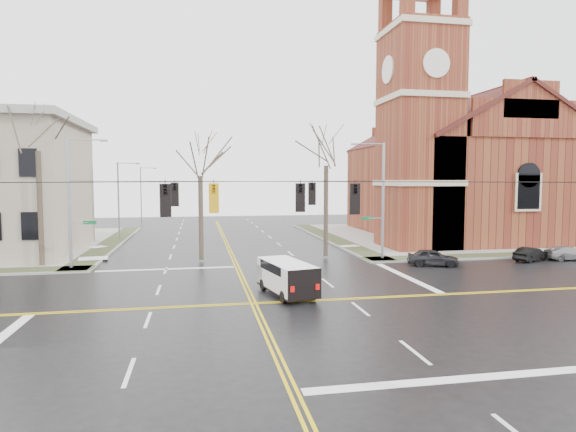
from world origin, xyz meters
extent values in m
plane|color=black|center=(0.00, 0.00, 0.00)|extent=(120.00, 120.00, 0.00)
cube|color=gray|center=(25.00, 25.00, 0.07)|extent=(30.00, 30.00, 0.15)
cube|color=#2F3A1F|center=(11.20, 25.00, 0.15)|extent=(2.00, 30.00, 0.02)
cube|color=#2F3A1F|center=(25.00, 11.20, 0.15)|extent=(30.00, 2.00, 0.02)
cube|color=#2F3A1F|center=(-11.20, 25.00, 0.15)|extent=(2.00, 30.00, 0.02)
cube|color=gold|center=(-0.12, 0.00, 0.01)|extent=(0.12, 100.00, 0.01)
cube|color=gold|center=(0.12, 0.00, 0.01)|extent=(0.12, 100.00, 0.01)
cube|color=gold|center=(0.00, -0.12, 0.01)|extent=(100.00, 0.12, 0.01)
cube|color=gold|center=(0.00, 0.12, 0.01)|extent=(100.00, 0.12, 0.01)
cube|color=silver|center=(5.00, -10.50, 0.01)|extent=(9.50, 0.50, 0.01)
cube|color=silver|center=(-5.00, 10.50, 0.01)|extent=(9.50, 0.50, 0.01)
cube|color=silver|center=(10.50, 5.00, 0.01)|extent=(0.50, 9.50, 0.01)
cube|color=maroon|center=(17.00, 17.00, 10.00)|extent=(6.00, 6.00, 20.00)
cube|color=beige|center=(17.00, 17.00, 19.50)|extent=(6.30, 6.30, 0.50)
cylinder|color=silver|center=(17.00, 13.95, 16.00)|extent=(2.40, 0.15, 2.40)
cylinder|color=silver|center=(13.95, 17.00, 16.00)|extent=(0.15, 2.40, 2.40)
cube|color=maroon|center=(26.00, 26.00, 5.00)|extent=(18.00, 24.00, 10.00)
cube|color=maroon|center=(16.80, 20.00, 2.20)|extent=(2.00, 5.00, 4.40)
cylinder|color=gray|center=(11.50, 11.50, 4.65)|extent=(0.20, 0.20, 9.00)
cylinder|color=gray|center=(10.90, 11.50, 3.30)|extent=(1.20, 0.06, 0.06)
cube|color=#0F5C31|center=(10.20, 11.50, 3.30)|extent=(0.90, 0.04, 0.25)
cylinder|color=gray|center=(10.30, 11.50, 9.05)|extent=(2.40, 0.08, 0.08)
cube|color=gray|center=(9.10, 11.50, 9.00)|extent=(0.50, 0.22, 0.15)
cylinder|color=gray|center=(-11.50, 11.50, 4.65)|extent=(0.20, 0.20, 9.00)
cylinder|color=gray|center=(-10.90, 11.50, 3.30)|extent=(1.20, 0.06, 0.06)
cube|color=#0F5C31|center=(-10.20, 11.50, 3.30)|extent=(0.90, 0.04, 0.25)
cylinder|color=gray|center=(-10.30, 11.50, 9.05)|extent=(2.40, 0.08, 0.08)
cube|color=gray|center=(-9.10, 11.50, 9.00)|extent=(0.50, 0.22, 0.15)
cylinder|color=black|center=(0.00, 0.00, 6.20)|extent=(23.02, 23.02, 0.03)
cylinder|color=black|center=(0.00, 0.00, 6.20)|extent=(23.02, 23.02, 0.03)
imported|color=black|center=(-4.00, -4.00, 5.45)|extent=(0.21, 0.26, 1.30)
imported|color=black|center=(4.00, 4.00, 5.45)|extent=(0.21, 0.26, 1.30)
imported|color=#DC9F0C|center=(-2.00, -2.00, 5.45)|extent=(0.21, 0.26, 1.30)
imported|color=black|center=(-4.00, 4.00, 5.45)|extent=(0.21, 0.26, 1.30)
imported|color=black|center=(4.00, -4.00, 5.45)|extent=(0.21, 0.26, 1.30)
imported|color=black|center=(2.00, -2.00, 5.45)|extent=(0.21, 0.26, 1.30)
cylinder|color=gray|center=(-10.80, 28.00, 4.10)|extent=(0.16, 0.16, 8.00)
cylinder|color=gray|center=(-9.80, 28.00, 8.00)|extent=(2.00, 0.07, 0.07)
cube|color=gray|center=(-8.80, 28.00, 7.95)|extent=(0.45, 0.20, 0.13)
cylinder|color=gray|center=(-10.80, 48.00, 4.10)|extent=(0.16, 0.16, 8.00)
cylinder|color=gray|center=(-9.80, 48.00, 8.00)|extent=(2.00, 0.07, 0.07)
cube|color=gray|center=(-8.80, 48.00, 7.95)|extent=(0.45, 0.20, 0.13)
cube|color=white|center=(2.00, 1.46, 1.06)|extent=(2.75, 4.97, 1.50)
cube|color=white|center=(1.60, 3.37, 0.84)|extent=(1.94, 1.16, 1.06)
cube|color=black|center=(1.53, 3.67, 1.33)|extent=(1.62, 0.44, 0.71)
cube|color=black|center=(1.96, 1.63, 1.55)|extent=(2.45, 3.50, 0.49)
cube|color=#B70C0A|center=(1.82, -1.02, 0.89)|extent=(0.22, 0.10, 0.30)
cube|color=#B70C0A|center=(3.17, -0.73, 0.89)|extent=(0.22, 0.10, 0.30)
cube|color=black|center=(2.00, 1.46, 0.29)|extent=(2.80, 5.02, 0.09)
cylinder|color=black|center=(0.88, 2.81, 0.32)|extent=(0.36, 0.67, 0.64)
cylinder|color=black|center=(2.48, 3.14, 0.32)|extent=(0.36, 0.67, 0.64)
cylinder|color=black|center=(1.52, -0.22, 0.32)|extent=(0.36, 0.67, 0.64)
cylinder|color=black|center=(3.12, 0.11, 0.32)|extent=(0.36, 0.67, 0.64)
imported|color=black|center=(14.11, 8.28, 0.62)|extent=(3.92, 2.68, 1.24)
imported|color=black|center=(22.61, 8.82, 0.54)|extent=(3.45, 2.35, 1.08)
imported|color=gray|center=(25.89, 8.77, 0.54)|extent=(3.84, 1.89, 1.07)
cylinder|color=#3D3127|center=(-13.82, 12.98, 4.24)|extent=(0.36, 0.36, 8.18)
cylinder|color=#3D3127|center=(-2.52, 13.21, 3.37)|extent=(0.36, 0.36, 6.43)
cylinder|color=#3D3127|center=(7.34, 13.18, 3.78)|extent=(0.36, 0.36, 7.27)
camera|label=1|loc=(-2.70, -23.98, 6.28)|focal=30.00mm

